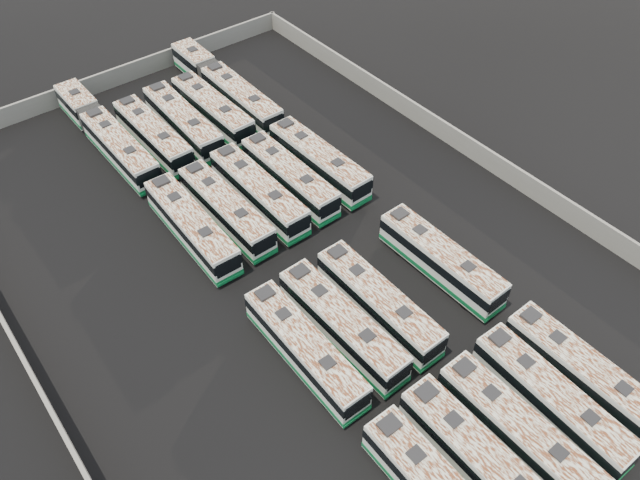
{
  "coord_description": "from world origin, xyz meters",
  "views": [
    {
      "loc": [
        -21.01,
        -28.61,
        39.94
      ],
      "look_at": [
        1.98,
        0.49,
        1.6
      ],
      "focal_mm": 35.0,
      "sensor_mm": 36.0,
      "label": 1
    }
  ],
  "objects": [
    {
      "name": "bus_midback_right",
      "position": [
        4.78,
        8.68,
        1.76
      ],
      "size": [
        2.71,
        12.22,
        3.44
      ],
      "rotation": [
        0.0,
        0.0,
        0.01
      ],
      "color": "silver",
      "rests_on": "ground"
    },
    {
      "name": "bus_midback_center",
      "position": [
        1.26,
        8.68,
        1.8
      ],
      "size": [
        2.67,
        12.49,
        3.52
      ],
      "rotation": [
        0.0,
        0.0,
        0.0
      ],
      "color": "silver",
      "rests_on": "ground"
    },
    {
      "name": "bus_back_left",
      "position": [
        -2.24,
        22.54,
        1.75
      ],
      "size": [
        2.72,
        12.18,
        3.42
      ],
      "rotation": [
        0.0,
        0.0,
        0.01
      ],
      "color": "silver",
      "rests_on": "ground"
    },
    {
      "name": "bus_midfront_far_right",
      "position": [
        8.34,
        -7.62,
        1.75
      ],
      "size": [
        2.78,
        12.16,
        3.41
      ],
      "rotation": [
        0.0,
        0.0,
        0.02
      ],
      "color": "silver",
      "rests_on": "ground"
    },
    {
      "name": "bus_midfront_left",
      "position": [
        -2.31,
        -7.64,
        1.77
      ],
      "size": [
        2.83,
        12.33,
        3.46
      ],
      "rotation": [
        0.0,
        0.0,
        0.02
      ],
      "color": "silver",
      "rests_on": "ground"
    },
    {
      "name": "bus_front_right",
      "position": [
        4.88,
        -21.36,
        1.75
      ],
      "size": [
        2.86,
        12.18,
        3.42
      ],
      "rotation": [
        0.0,
        0.0,
        -0.02
      ],
      "color": "silver",
      "rests_on": "ground"
    },
    {
      "name": "bus_front_left",
      "position": [
        -2.24,
        -21.37,
        1.79
      ],
      "size": [
        2.64,
        12.43,
        3.5
      ],
      "rotation": [
        0.0,
        0.0,
        -0.0
      ],
      "color": "silver",
      "rests_on": "ground"
    },
    {
      "name": "ground",
      "position": [
        0.0,
        0.0,
        0.0
      ],
      "size": [
        140.0,
        140.0,
        0.0
      ],
      "primitive_type": "plane",
      "color": "black",
      "rests_on": "ground"
    },
    {
      "name": "perimeter_wall",
      "position": [
        0.0,
        0.0,
        1.1
      ],
      "size": [
        45.2,
        73.2,
        2.2
      ],
      "color": "slate",
      "rests_on": "ground"
    },
    {
      "name": "bus_front_center",
      "position": [
        1.22,
        -21.53,
        1.76
      ],
      "size": [
        2.7,
        12.25,
        3.45
      ],
      "rotation": [
        0.0,
        0.0,
        0.01
      ],
      "color": "silver",
      "rests_on": "ground"
    },
    {
      "name": "bus_midfront_far_left",
      "position": [
        -5.84,
        -7.65,
        1.74
      ],
      "size": [
        2.73,
        12.14,
        3.41
      ],
      "rotation": [
        0.0,
        0.0,
        -0.01
      ],
      "color": "silver",
      "rests_on": "ground"
    },
    {
      "name": "bus_midfront_center",
      "position": [
        1.25,
        -7.77,
        1.75
      ],
      "size": [
        2.6,
        12.16,
        3.43
      ],
      "rotation": [
        0.0,
        0.0,
        0.0
      ],
      "color": "silver",
      "rests_on": "ground"
    },
    {
      "name": "bus_front_far_right",
      "position": [
        8.36,
        -21.47,
        1.75
      ],
      "size": [
        2.63,
        12.13,
        3.42
      ],
      "rotation": [
        0.0,
        0.0,
        0.01
      ],
      "color": "silver",
      "rests_on": "ground"
    },
    {
      "name": "bus_back_right",
      "position": [
        4.88,
        22.65,
        1.79
      ],
      "size": [
        2.83,
        12.46,
        3.5
      ],
      "rotation": [
        0.0,
        0.0,
        0.02
      ],
      "color": "silver",
      "rests_on": "ground"
    },
    {
      "name": "bus_back_far_left",
      "position": [
        -5.9,
        25.82,
        1.77
      ],
      "size": [
        2.72,
        19.13,
        3.47
      ],
      "rotation": [
        0.0,
        0.0,
        0.01
      ],
      "color": "silver",
      "rests_on": "ground"
    },
    {
      "name": "bus_back_far_right",
      "position": [
        8.4,
        25.76,
        1.79
      ],
      "size": [
        2.73,
        19.32,
        3.5
      ],
      "rotation": [
        0.0,
        0.0,
        -0.01
      ],
      "color": "silver",
      "rests_on": "ground"
    },
    {
      "name": "bus_back_center",
      "position": [
        1.25,
        22.61,
        1.82
      ],
      "size": [
        2.95,
        12.66,
        3.55
      ],
      "rotation": [
        0.0,
        0.0,
        -0.02
      ],
      "color": "silver",
      "rests_on": "ground"
    },
    {
      "name": "bus_midback_far_right",
      "position": [
        8.4,
        8.77,
        1.8
      ],
      "size": [
        2.96,
        12.54,
        3.52
      ],
      "rotation": [
        0.0,
        0.0,
        0.03
      ],
      "color": "silver",
      "rests_on": "ground"
    },
    {
      "name": "bus_midback_far_left",
      "position": [
        -5.88,
        8.55,
        1.8
      ],
      "size": [
        2.93,
        12.54,
        3.52
      ],
      "rotation": [
        0.0,
        0.0,
        -0.02
      ],
      "color": "silver",
      "rests_on": "ground"
    },
    {
      "name": "bus_midback_left",
      "position": [
        -2.33,
        8.61,
        1.75
      ],
      "size": [
        2.65,
        12.16,
        3.42
      ],
      "rotation": [
        0.0,
        0.0,
        0.01
      ],
      "color": "silver",
      "rests_on": "ground"
    }
  ]
}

